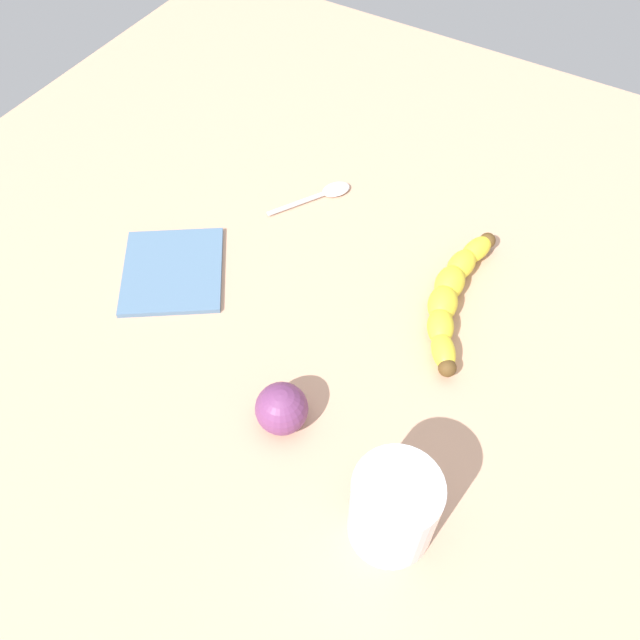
% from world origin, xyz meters
% --- Properties ---
extents(wooden_tabletop, '(1.20, 1.20, 0.03)m').
position_xyz_m(wooden_tabletop, '(0.00, 0.00, 0.01)').
color(wooden_tabletop, tan).
rests_on(wooden_tabletop, ground).
extents(banana, '(0.20, 0.07, 0.03)m').
position_xyz_m(banana, '(-0.11, 0.07, 0.05)').
color(banana, yellow).
rests_on(banana, wooden_tabletop).
extents(smoothie_glass, '(0.07, 0.07, 0.09)m').
position_xyz_m(smoothie_glass, '(0.14, 0.12, 0.07)').
color(smoothie_glass, silver).
rests_on(smoothie_glass, wooden_tabletop).
extents(plum_fruit, '(0.05, 0.05, 0.05)m').
position_xyz_m(plum_fruit, '(0.10, -0.01, 0.05)').
color(plum_fruit, '#6B3360').
rests_on(plum_fruit, wooden_tabletop).
extents(teaspoon, '(0.10, 0.07, 0.01)m').
position_xyz_m(teaspoon, '(-0.20, -0.13, 0.03)').
color(teaspoon, silver).
rests_on(teaspoon, wooden_tabletop).
extents(folded_napkin, '(0.16, 0.16, 0.01)m').
position_xyz_m(folded_napkin, '(0.01, -0.22, 0.03)').
color(folded_napkin, slate).
rests_on(folded_napkin, wooden_tabletop).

